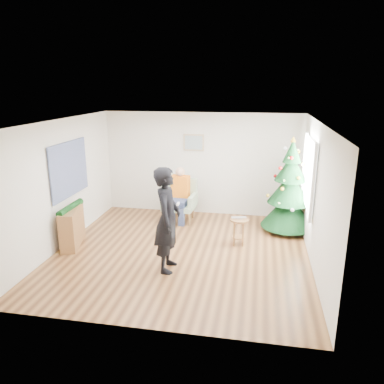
% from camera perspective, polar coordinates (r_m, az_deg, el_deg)
% --- Properties ---
extents(floor, '(5.00, 5.00, 0.00)m').
position_cam_1_polar(floor, '(7.64, -1.57, -9.15)').
color(floor, brown).
rests_on(floor, ground).
extents(ceiling, '(5.00, 5.00, 0.00)m').
position_cam_1_polar(ceiling, '(6.94, -1.74, 10.64)').
color(ceiling, white).
rests_on(ceiling, wall_back).
extents(wall_back, '(5.00, 0.00, 5.00)m').
position_cam_1_polar(wall_back, '(9.57, 1.47, 4.29)').
color(wall_back, silver).
rests_on(wall_back, floor).
extents(wall_front, '(5.00, 0.00, 5.00)m').
position_cam_1_polar(wall_front, '(4.91, -7.79, -7.60)').
color(wall_front, silver).
rests_on(wall_front, floor).
extents(wall_left, '(0.00, 5.00, 5.00)m').
position_cam_1_polar(wall_left, '(8.07, -19.29, 1.13)').
color(wall_left, silver).
rests_on(wall_left, floor).
extents(wall_right, '(0.00, 5.00, 5.00)m').
position_cam_1_polar(wall_right, '(7.11, 18.45, -0.74)').
color(wall_right, silver).
rests_on(wall_right, floor).
extents(window_panel, '(0.04, 1.30, 1.40)m').
position_cam_1_polar(window_panel, '(8.02, 17.46, 2.68)').
color(window_panel, white).
rests_on(window_panel, wall_right).
extents(curtains, '(0.05, 1.75, 1.50)m').
position_cam_1_polar(curtains, '(8.02, 17.24, 2.69)').
color(curtains, white).
rests_on(curtains, wall_right).
extents(christmas_tree, '(1.21, 1.21, 2.19)m').
position_cam_1_polar(christmas_tree, '(8.68, 14.65, 0.38)').
color(christmas_tree, '#3F2816').
rests_on(christmas_tree, floor).
extents(stool, '(0.38, 0.38, 0.57)m').
position_cam_1_polar(stool, '(7.94, 7.15, -6.00)').
color(stool, brown).
rests_on(stool, floor).
extents(laptop, '(0.35, 0.27, 0.02)m').
position_cam_1_polar(laptop, '(7.83, 7.22, -4.02)').
color(laptop, silver).
rests_on(laptop, stool).
extents(armchair, '(0.84, 0.78, 1.02)m').
position_cam_1_polar(armchair, '(9.24, -1.82, -2.07)').
color(armchair, '#96AE8C').
rests_on(armchair, floor).
extents(seated_person, '(0.46, 0.65, 1.34)m').
position_cam_1_polar(seated_person, '(9.10, -1.95, -0.32)').
color(seated_person, navy).
rests_on(seated_person, armchair).
extents(standing_man, '(0.49, 0.72, 1.91)m').
position_cam_1_polar(standing_man, '(6.64, -3.78, -4.25)').
color(standing_man, black).
rests_on(standing_man, floor).
extents(game_controller, '(0.04, 0.13, 0.04)m').
position_cam_1_polar(game_controller, '(6.47, -2.14, -1.81)').
color(game_controller, white).
rests_on(game_controller, standing_man).
extents(console, '(0.54, 1.04, 0.80)m').
position_cam_1_polar(console, '(8.23, -17.80, -5.05)').
color(console, brown).
rests_on(console, floor).
extents(garland, '(0.14, 0.90, 0.14)m').
position_cam_1_polar(garland, '(8.09, -18.06, -2.28)').
color(garland, black).
rests_on(garland, console).
extents(tapestry, '(0.03, 1.50, 1.15)m').
position_cam_1_polar(tapestry, '(8.25, -18.20, 3.33)').
color(tapestry, black).
rests_on(tapestry, wall_left).
extents(framed_picture, '(0.52, 0.05, 0.42)m').
position_cam_1_polar(framed_picture, '(9.47, 0.26, 7.55)').
color(framed_picture, tan).
rests_on(framed_picture, wall_back).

